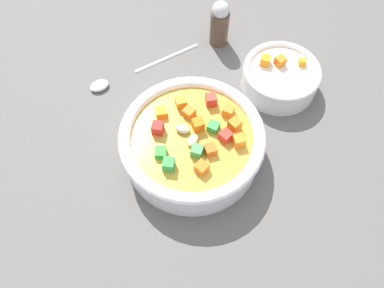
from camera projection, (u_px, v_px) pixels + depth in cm
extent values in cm
cube|color=#565451|center=(192.00, 156.00, 55.86)|extent=(140.00, 140.00, 2.00)
cylinder|color=white|center=(192.00, 146.00, 52.99)|extent=(19.96, 19.96, 4.61)
torus|color=white|center=(192.00, 135.00, 50.52)|extent=(20.55, 20.55, 1.79)
cylinder|color=gold|center=(192.00, 137.00, 50.81)|extent=(17.06, 17.06, 0.40)
cube|color=orange|center=(228.00, 111.00, 51.95)|extent=(1.70, 1.70, 1.33)
cube|color=orange|center=(189.00, 112.00, 51.86)|extent=(1.71, 1.71, 1.28)
cube|color=orange|center=(181.00, 102.00, 52.60)|extent=(2.11, 2.11, 1.45)
cube|color=orange|center=(198.00, 125.00, 50.58)|extent=(2.10, 2.10, 1.69)
cube|color=red|center=(226.00, 136.00, 49.81)|extent=(1.79, 1.79, 1.43)
cube|color=red|center=(158.00, 128.00, 50.28)|extent=(1.94, 1.94, 1.69)
cube|color=green|center=(213.00, 127.00, 50.69)|extent=(1.68, 1.68, 1.20)
cube|color=#D95D1A|center=(210.00, 149.00, 48.88)|extent=(2.11, 2.11, 1.24)
cube|color=orange|center=(202.00, 167.00, 47.46)|extent=(1.70, 1.70, 1.38)
cube|color=red|center=(211.00, 100.00, 52.66)|extent=(2.11, 2.11, 1.72)
cube|color=green|center=(161.00, 152.00, 48.73)|extent=(2.05, 2.05, 1.08)
cube|color=#2C8D3B|center=(170.00, 165.00, 47.48)|extent=(1.99, 1.99, 1.67)
ellipsoid|color=beige|center=(182.00, 130.00, 50.52)|extent=(1.77, 2.34, 1.06)
cube|color=orange|center=(239.00, 141.00, 49.37)|extent=(2.12, 2.12, 1.56)
cube|color=orange|center=(161.00, 112.00, 51.95)|extent=(2.11, 2.11, 1.10)
ellipsoid|color=beige|center=(193.00, 140.00, 49.76)|extent=(2.24, 1.58, 0.91)
cube|color=orange|center=(235.00, 125.00, 50.54)|extent=(1.85, 1.85, 1.72)
cube|color=green|center=(197.00, 151.00, 48.63)|extent=(1.81, 1.81, 1.46)
cylinder|color=silver|center=(167.00, 57.00, 64.17)|extent=(11.43, 6.23, 0.61)
ellipsoid|color=silver|center=(99.00, 86.00, 60.74)|extent=(3.89, 3.51, 1.05)
cylinder|color=white|center=(280.00, 79.00, 59.69)|extent=(12.30, 12.30, 3.77)
torus|color=white|center=(282.00, 70.00, 57.84)|extent=(12.42, 12.42, 0.98)
cube|color=orange|center=(265.00, 60.00, 58.20)|extent=(1.81, 1.81, 1.50)
cube|color=orange|center=(280.00, 61.00, 58.16)|extent=(1.93, 1.93, 1.47)
cube|color=orange|center=(302.00, 62.00, 58.31)|extent=(1.42, 1.42, 1.06)
cylinder|color=#4C3828|center=(219.00, 28.00, 63.70)|extent=(3.27, 3.27, 6.36)
sphere|color=silver|center=(221.00, 10.00, 60.30)|extent=(2.95, 2.95, 2.95)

